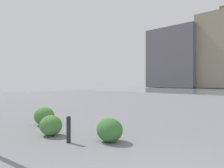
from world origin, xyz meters
name	(u,v)px	position (x,y,z in m)	size (l,w,h in m)	color
building_highrise	(175,58)	(33.49, -63.53, 9.90)	(16.97, 10.71, 19.80)	#5B5660
bollard_near	(69,129)	(3.87, -0.71, 0.39)	(0.13, 0.13, 0.75)	#232328
shrub_low	(51,125)	(4.93, -0.77, 0.32)	(0.75, 0.68, 0.64)	#477F38
shrub_round	(44,116)	(6.54, -1.37, 0.36)	(0.84, 0.76, 0.72)	#477F38
shrub_wide	(110,130)	(3.13, -1.58, 0.33)	(0.78, 0.70, 0.66)	#387533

